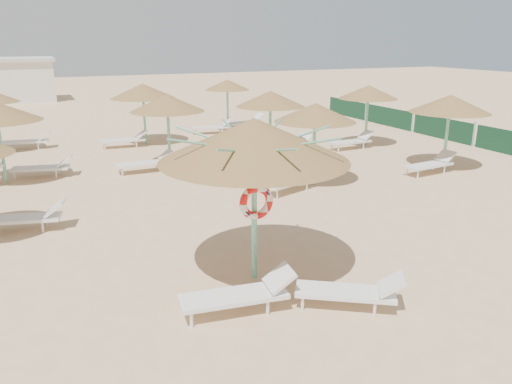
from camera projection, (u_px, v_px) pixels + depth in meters
name	position (u px, v px, depth m)	size (l,w,h in m)	color
ground	(274.00, 283.00, 9.89)	(120.00, 120.00, 0.00)	#D5B182
main_palapa	(254.00, 140.00, 9.28)	(3.62, 3.62, 3.24)	#6AB99A
lounger_main_a	(241.00, 294.00, 8.75)	(2.09, 0.87, 0.74)	white
lounger_main_b	(352.00, 291.00, 8.89)	(1.90, 1.51, 0.69)	white
palapa_field	(185.00, 103.00, 18.80)	(20.96, 13.79, 2.72)	#6AB99A
windbreak_fence	(443.00, 128.00, 23.94)	(0.08, 19.84, 1.10)	#16432E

